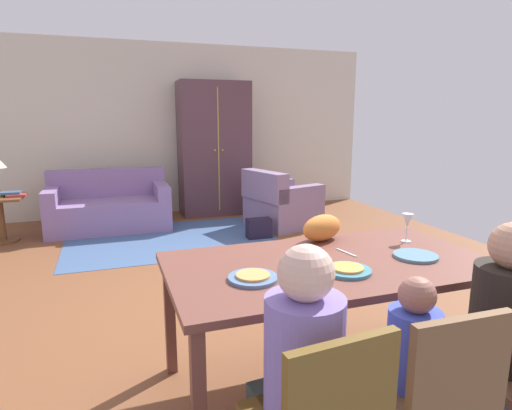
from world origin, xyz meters
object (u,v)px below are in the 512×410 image
plate_near_child (347,270)px  side_table (0,213)px  wine_glass (407,222)px  handbag (259,228)px  dining_chair_child (434,395)px  plate_near_man (253,278)px  dining_table (330,273)px  couch (109,207)px  book_upper (11,193)px  person_man (298,390)px  book_lower (17,195)px  person_woman (494,346)px  cat (322,228)px  armoire (214,149)px  plate_near_woman (416,256)px  person_child (405,384)px  armchair (280,205)px

plate_near_child → side_table: size_ratio=0.43×
wine_glass → handbag: 2.99m
dining_chair_child → handbag: dining_chair_child is taller
plate_near_man → dining_chair_child: 0.92m
dining_table → side_table: (-2.45, 3.97, -0.31)m
couch → book_upper: size_ratio=7.36×
dining_table → plate_near_man: plate_near_man is taller
person_man → side_table: (-1.95, 4.64, -0.14)m
couch → book_lower: size_ratio=7.36×
dining_table → wine_glass: bearing=15.5°
person_woman → book_upper: 5.43m
side_table → wine_glass: bearing=-50.7°
dining_table → couch: bearing=105.3°
dining_chair_child → person_woman: size_ratio=0.78×
dining_chair_child → cat: (0.15, 1.24, 0.35)m
armoire → plate_near_woman: bearing=-89.9°
plate_near_woman → cat: size_ratio=0.78×
person_man → armoire: bearing=79.6°
person_child → plate_near_child: bearing=90.1°
armchair → side_table: 3.64m
person_child → book_lower: person_child is taller
plate_near_child → handbag: size_ratio=0.78×
side_table → book_lower: size_ratio=2.64×
side_table → person_man: bearing=-67.2°
cat → armchair: (1.02, 3.17, -0.53)m
armoire → person_man: bearing=-100.4°
person_child → armoire: (0.49, 5.39, 0.62)m
dining_chair_child → side_table: bearing=116.9°
armoire → side_table: (-2.94, -0.74, -0.67)m
dining_table → book_upper: 4.60m
plate_near_child → book_upper: (-2.31, 4.15, -0.15)m
side_table → dining_chair_child: bearing=-63.1°
person_woman → side_table: person_woman is taller
couch → book_lower: couch is taller
dining_table → handbag: size_ratio=5.65×
side_table → person_woman: bearing=-57.6°
side_table → handbag: (3.12, -0.90, -0.25)m
plate_near_child → person_child: bearing=-89.9°
dining_table → plate_near_woman: size_ratio=7.23×
person_man → armchair: size_ratio=1.04×
dining_table → armchair: bearing=71.8°
plate_near_woman → armchair: 3.74m
plate_near_woman → book_lower: plate_near_woman is taller
person_woman → cat: bearing=107.9°
side_table → book_upper: 0.28m
dining_table → armoire: 4.75m
dining_table → side_table: bearing=121.7°
person_man → side_table: bearing=112.8°
wine_glass → armoire: 4.54m
plate_near_child → wine_glass: wine_glass is taller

